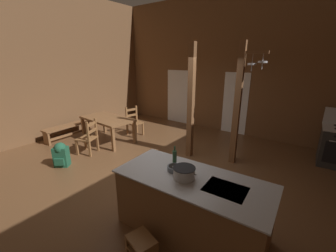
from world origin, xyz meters
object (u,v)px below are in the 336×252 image
Objects in this scene: ladderback_chair_by_post at (88,138)px; backpack at (61,154)px; step_stool at (142,246)px; mixing_bowl_on_counter at (174,168)px; stockpot_on_counter at (184,173)px; ladderback_chair_near_window at (134,122)px; bottle_tall_on_counter at (175,157)px; kitchen_island at (191,205)px; dining_table at (107,121)px; bench_along_left_wall at (68,129)px.

ladderback_chair_by_post reaches higher than backpack.
step_stool is 1.09m from mixing_bowl_on_counter.
stockpot_on_counter is (0.19, 0.69, 0.80)m from step_stool.
backpack is (0.10, -0.83, -0.14)m from ladderback_chair_by_post.
ladderback_chair_near_window is 2.65m from backpack.
bottle_tall_on_counter is at bearing 98.76° from step_stool.
step_stool is 1.08m from stockpot_on_counter.
ladderback_chair_by_post is 0.85m from backpack.
step_stool is 4.82m from ladderback_chair_near_window.
mixing_bowl_on_counter is at bearing 93.00° from step_stool.
dining_table is at bearing 156.77° from kitchen_island.
stockpot_on_counter is 1.23× the size of bottle_tall_on_counter.
bench_along_left_wall is at bearing 169.55° from ladderback_chair_by_post.
bottle_tall_on_counter is (-0.10, 0.16, 0.08)m from mixing_bowl_on_counter.
bottle_tall_on_counter is (4.77, -0.88, 0.71)m from bench_along_left_wall.
ladderback_chair_by_post is 0.64× the size of bench_along_left_wall.
dining_table is at bearing 103.95° from backpack.
kitchen_island is 5.20× the size of step_stool.
mixing_bowl_on_counter is 0.21m from bottle_tall_on_counter.
kitchen_island reaches higher than dining_table.
kitchen_island is at bearing -23.14° from bottle_tall_on_counter.
kitchen_island is 4.31m from dining_table.
ladderback_chair_by_post is at bearing 167.95° from kitchen_island.
mixing_bowl_on_counter reaches higher than ladderback_chair_near_window.
backpack is (-3.52, -0.05, -0.13)m from kitchen_island.
ladderback_chair_by_post is (0.33, -0.92, -0.20)m from dining_table.
backpack is 3.19m from bottle_tall_on_counter.
kitchen_island is 3.68× the size of backpack.
stockpot_on_counter reaches higher than backpack.
ladderback_chair_by_post is at bearing 97.01° from backpack.
bottle_tall_on_counter reaches higher than backpack.
mixing_bowl_on_counter is (3.64, -1.68, 0.28)m from dining_table.
dining_table is 5.74× the size of bottle_tall_on_counter.
kitchen_island is at bearing -11.57° from bench_along_left_wall.
step_stool is 0.71× the size of backpack.
step_stool is 3.70m from ladderback_chair_by_post.
stockpot_on_counter is at bearing -36.24° from ladderback_chair_near_window.
backpack is (-3.25, 0.71, 0.14)m from step_stool.
bottle_tall_on_counter is (3.30, -2.41, 0.57)m from ladderback_chair_near_window.
ladderback_chair_by_post is 3.43m from mixing_bowl_on_counter.
ladderback_chair_near_window is 2.51× the size of stockpot_on_counter.
mixing_bowl_on_counter is 0.68× the size of bottle_tall_on_counter.
mixing_bowl_on_counter is at bearing -12.82° from ladderback_chair_by_post.
kitchen_island is at bearing -34.85° from ladderback_chair_near_window.
ladderback_chair_near_window is at bearing 142.96° from mixing_bowl_on_counter.
ladderback_chair_near_window reaches higher than kitchen_island.
mixing_bowl_on_counter is (-0.23, 0.09, -0.04)m from stockpot_on_counter.
step_stool is at bearing -87.00° from mixing_bowl_on_counter.
backpack is (0.44, -1.75, -0.34)m from dining_table.
kitchen_island is at bearing -3.86° from mixing_bowl_on_counter.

